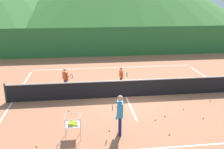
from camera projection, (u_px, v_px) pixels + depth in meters
name	position (u px, v px, depth m)	size (l,w,h in m)	color
ground_plane	(126.00, 97.00, 13.67)	(120.00, 120.00, 0.00)	#A86647
line_baseline_near	(150.00, 149.00, 9.03)	(11.97, 0.08, 0.01)	white
line_baseline_far	(113.00, 68.00, 19.18)	(11.97, 0.08, 0.01)	white
line_sideline_west	(12.00, 102.00, 12.97)	(0.08, 10.72, 0.01)	white
line_service_center	(126.00, 97.00, 13.67)	(0.08, 5.59, 0.01)	white
tennis_net	(126.00, 88.00, 13.52)	(12.60, 0.08, 1.05)	#333338
instructor	(120.00, 111.00, 9.73)	(0.43, 0.79, 1.65)	#191E4C
student_0	(66.00, 77.00, 14.43)	(0.62, 0.54, 1.32)	navy
student_1	(121.00, 75.00, 14.97)	(0.42, 0.59, 1.23)	navy
ball_cart	(72.00, 124.00, 9.61)	(0.58, 0.58, 0.90)	#B7B7BC
tennis_ball_0	(155.00, 120.00, 11.08)	(0.07, 0.07, 0.07)	yellow
tennis_ball_1	(165.00, 116.00, 11.45)	(0.07, 0.07, 0.07)	yellow
tennis_ball_2	(210.00, 100.00, 13.12)	(0.07, 0.07, 0.07)	yellow
tennis_ball_3	(184.00, 109.00, 12.15)	(0.07, 0.07, 0.07)	yellow
tennis_ball_6	(37.00, 146.00, 9.17)	(0.07, 0.07, 0.07)	yellow
tennis_ball_7	(110.00, 130.00, 10.21)	(0.07, 0.07, 0.07)	yellow
tennis_ball_8	(69.00, 110.00, 11.97)	(0.07, 0.07, 0.07)	yellow
tennis_ball_9	(203.00, 118.00, 11.25)	(0.07, 0.07, 0.07)	yellow
tennis_ball_10	(169.00, 134.00, 9.94)	(0.07, 0.07, 0.07)	yellow
windscreen_fence	(107.00, 42.00, 22.41)	(26.33, 0.08, 2.62)	#286B33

